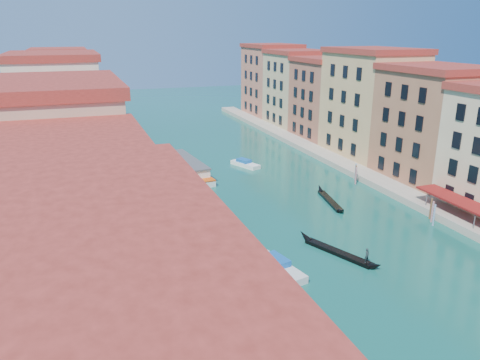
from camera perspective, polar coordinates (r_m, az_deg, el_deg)
The scene contains 9 objects.
left_bank_palazzos at distance 71.33m, azimuth -21.11°, elevation 4.97°, with size 12.80×128.40×21.00m.
right_bank_palazzos at distance 89.48m, azimuth 17.78°, elevation 7.74°, with size 12.80×128.40×21.00m.
quay at distance 86.96m, azimuth 12.98°, elevation 1.60°, with size 4.00×140.00×1.00m, color #A79D87.
vaporetto_near at distance 36.75m, azimuth 3.16°, elevation -20.06°, with size 8.06×23.44×3.42m.
vaporetto_far at distance 82.45m, azimuth -6.63°, elevation 1.56°, with size 5.86×18.20×2.66m.
gondola_fore at distance 54.28m, azimuth 11.87°, elevation -8.49°, with size 5.22×10.99×2.30m.
gondola_far at distance 70.02m, azimuth 10.87°, elevation -2.37°, with size 2.84×11.00×1.57m.
motorboat_mid at distance 49.77m, azimuth 4.63°, elevation -10.46°, with size 3.70×7.33×1.45m.
motorboat_far at distance 86.69m, azimuth 0.62°, elevation 2.01°, with size 4.17×6.50×1.29m.
Camera 1 is at (-23.66, -5.15, 24.08)m, focal length 35.00 mm.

